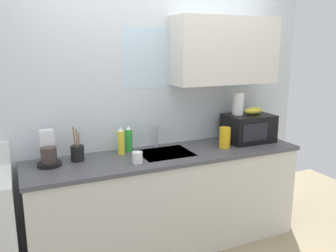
# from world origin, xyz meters

# --- Properties ---
(kitchen_wall_assembly) EXTENTS (3.24, 0.42, 2.50)m
(kitchen_wall_assembly) POSITION_xyz_m (0.13, 0.31, 1.36)
(kitchen_wall_assembly) COLOR silver
(kitchen_wall_assembly) RESTS_ON ground
(counter_unit) EXTENTS (2.47, 0.63, 0.90)m
(counter_unit) POSITION_xyz_m (-0.00, 0.00, 0.46)
(counter_unit) COLOR silver
(counter_unit) RESTS_ON ground
(sink_faucet) EXTENTS (0.03, 0.03, 0.21)m
(sink_faucet) POSITION_xyz_m (-0.02, 0.24, 1.01)
(sink_faucet) COLOR #B2B5BA
(sink_faucet) RESTS_ON counter_unit
(microwave) EXTENTS (0.46, 0.35, 0.27)m
(microwave) POSITION_xyz_m (0.90, 0.05, 1.04)
(microwave) COLOR black
(microwave) RESTS_ON counter_unit
(banana_bunch) EXTENTS (0.20, 0.11, 0.07)m
(banana_bunch) POSITION_xyz_m (0.95, 0.05, 1.20)
(banana_bunch) COLOR gold
(banana_bunch) RESTS_ON microwave
(paper_towel_roll) EXTENTS (0.11, 0.11, 0.22)m
(paper_towel_roll) POSITION_xyz_m (0.80, 0.10, 1.28)
(paper_towel_roll) COLOR white
(paper_towel_roll) RESTS_ON microwave
(coffee_maker) EXTENTS (0.19, 0.21, 0.28)m
(coffee_maker) POSITION_xyz_m (-1.00, 0.11, 1.00)
(coffee_maker) COLOR black
(coffee_maker) RESTS_ON counter_unit
(dish_soap_bottle_green) EXTENTS (0.07, 0.07, 0.24)m
(dish_soap_bottle_green) POSITION_xyz_m (-0.30, 0.21, 1.01)
(dish_soap_bottle_green) COLOR green
(dish_soap_bottle_green) RESTS_ON counter_unit
(dish_soap_bottle_yellow) EXTENTS (0.06, 0.06, 0.24)m
(dish_soap_bottle_yellow) POSITION_xyz_m (-0.39, 0.15, 1.02)
(dish_soap_bottle_yellow) COLOR yellow
(dish_soap_bottle_yellow) RESTS_ON counter_unit
(cereal_canister) EXTENTS (0.10, 0.10, 0.19)m
(cereal_canister) POSITION_xyz_m (0.56, -0.05, 1.00)
(cereal_canister) COLOR gold
(cereal_canister) RESTS_ON counter_unit
(mug_white) EXTENTS (0.08, 0.08, 0.09)m
(mug_white) POSITION_xyz_m (-0.34, -0.14, 0.95)
(mug_white) COLOR white
(mug_white) RESTS_ON counter_unit
(utensil_crock) EXTENTS (0.11, 0.11, 0.29)m
(utensil_crock) POSITION_xyz_m (-0.77, 0.12, 0.97)
(utensil_crock) COLOR black
(utensil_crock) RESTS_ON counter_unit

